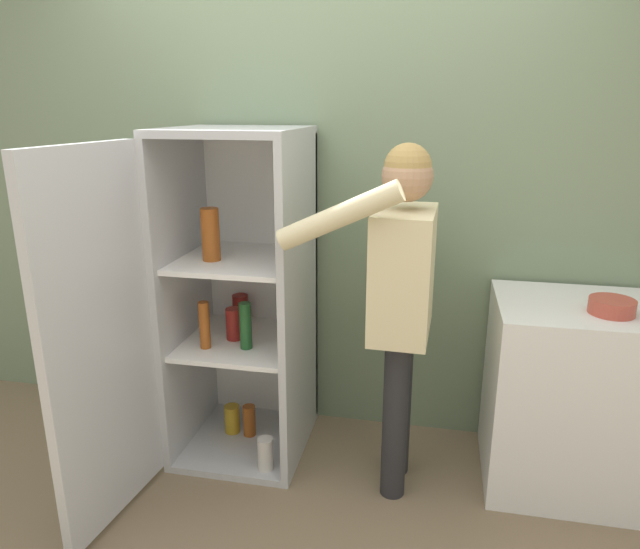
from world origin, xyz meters
The scene contains 6 objects.
ground_plane centered at (0.00, 0.00, 0.00)m, with size 12.00×12.00×0.00m, color #7A664C.
wall_back centered at (0.00, 0.98, 1.27)m, with size 7.00×0.06×2.55m.
refrigerator centered at (-0.40, 0.51, 0.80)m, with size 0.73×1.28×1.62m.
person centered at (0.46, 0.44, 0.99)m, with size 0.62×0.58×1.57m.
counter centered at (1.24, 0.62, 0.44)m, with size 0.72×0.61×0.88m.
bowl centered at (1.33, 0.53, 0.91)m, with size 0.18×0.18×0.06m.
Camera 1 is at (0.60, -1.90, 1.72)m, focal length 32.00 mm.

